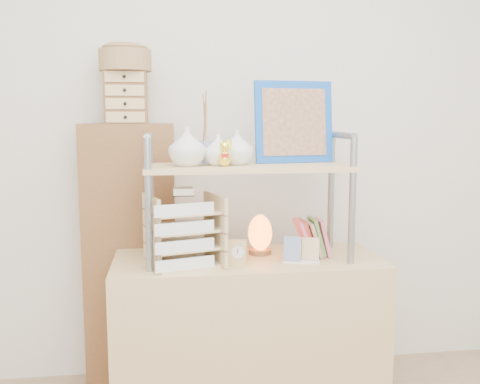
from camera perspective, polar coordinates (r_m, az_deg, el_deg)
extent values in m
cube|color=silver|center=(2.84, -0.67, 6.35)|extent=(3.40, 0.02, 2.60)
cube|color=tan|center=(2.55, 0.81, -15.22)|extent=(1.20, 0.50, 0.75)
cube|color=brown|center=(2.79, -11.54, -6.86)|extent=(0.45, 0.25, 1.35)
cylinder|color=gray|center=(2.20, -9.71, -1.43)|extent=(0.03, 0.03, 0.55)
cylinder|color=gray|center=(2.50, -9.49, -0.32)|extent=(0.03, 0.03, 0.55)
cylinder|color=gray|center=(2.32, -9.75, 5.88)|extent=(0.03, 0.30, 0.03)
cylinder|color=gray|center=(2.33, 11.90, -0.95)|extent=(0.03, 0.03, 0.55)
cylinder|color=gray|center=(2.61, 9.70, 0.05)|extent=(0.03, 0.03, 0.55)
cylinder|color=gray|center=(2.45, 10.90, 5.95)|extent=(0.03, 0.30, 0.03)
cube|color=tan|center=(2.36, 0.84, 2.63)|extent=(0.90, 0.34, 0.02)
imported|color=silver|center=(2.30, -5.67, 4.84)|extent=(0.16, 0.16, 0.17)
imported|color=silver|center=(2.33, -2.35, 4.54)|extent=(0.13, 0.13, 0.14)
imported|color=silver|center=(2.36, -0.32, 4.79)|extent=(0.15, 0.15, 0.15)
cylinder|color=#274BAC|center=(2.45, -3.64, 4.25)|extent=(0.07, 0.07, 0.10)
cube|color=#134EB6|center=(2.49, 5.78, 7.44)|extent=(0.38, 0.11, 0.37)
cube|color=brown|center=(2.48, 5.84, 7.44)|extent=(0.31, 0.08, 0.31)
cube|color=#D65D7A|center=(2.48, 8.81, -4.81)|extent=(0.06, 0.12, 0.17)
cube|color=#669D4E|center=(2.50, 8.20, -4.73)|extent=(0.06, 0.12, 0.17)
cube|color=tan|center=(2.47, 7.83, -4.85)|extent=(0.07, 0.13, 0.17)
cube|color=#C3482D|center=(2.48, 7.22, -4.77)|extent=(0.07, 0.14, 0.17)
cube|color=#D65D7A|center=(2.46, 6.84, -4.89)|extent=(0.08, 0.14, 0.16)
cube|color=tan|center=(2.35, -5.96, -7.43)|extent=(0.33, 0.32, 0.01)
cube|color=white|center=(2.23, -5.86, -7.66)|extent=(0.25, 0.08, 0.05)
cube|color=tan|center=(2.34, -5.99, -5.64)|extent=(0.33, 0.32, 0.01)
cube|color=white|center=(2.21, -5.89, -5.76)|extent=(0.25, 0.08, 0.05)
cube|color=tan|center=(2.32, -6.01, -3.82)|extent=(0.33, 0.32, 0.01)
cube|color=white|center=(2.19, -5.92, -3.84)|extent=(0.25, 0.08, 0.05)
cube|color=tan|center=(2.31, -6.04, -1.98)|extent=(0.33, 0.32, 0.01)
cube|color=white|center=(2.18, -5.95, -1.88)|extent=(0.25, 0.08, 0.05)
cube|color=beige|center=(2.27, -6.06, 0.05)|extent=(0.08, 0.08, 0.03)
cylinder|color=brown|center=(2.50, 2.13, -6.35)|extent=(0.10, 0.10, 0.02)
ellipsoid|color=orange|center=(2.48, 2.14, -4.28)|extent=(0.12, 0.11, 0.16)
cube|color=tan|center=(2.31, -0.30, -6.46)|extent=(0.08, 0.05, 0.11)
cylinder|color=white|center=(2.29, -0.25, -6.46)|extent=(0.05, 0.02, 0.05)
cube|color=white|center=(2.37, 6.55, -7.38)|extent=(0.17, 0.09, 0.01)
cube|color=navy|center=(2.35, 5.59, -6.03)|extent=(0.08, 0.04, 0.11)
cube|color=tan|center=(2.38, 7.54, -6.01)|extent=(0.08, 0.04, 0.10)
cube|color=brown|center=(2.68, -12.05, 9.82)|extent=(0.20, 0.15, 0.25)
cube|color=tan|center=(2.60, -12.12, 7.82)|extent=(0.18, 0.01, 0.05)
cube|color=tan|center=(2.60, -12.16, 9.19)|extent=(0.18, 0.01, 0.05)
cube|color=tan|center=(2.60, -12.20, 10.57)|extent=(0.18, 0.01, 0.05)
cube|color=tan|center=(2.61, -12.24, 11.94)|extent=(0.18, 0.01, 0.05)
cylinder|color=olive|center=(2.69, -12.16, 13.55)|extent=(0.25, 0.25, 0.10)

